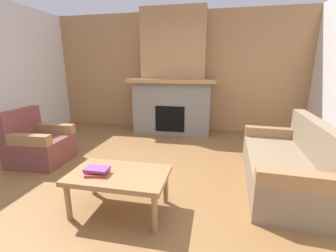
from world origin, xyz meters
TOP-DOWN VIEW (x-y plane):
  - ground at (0.00, 0.00)m, footprint 9.00×9.00m
  - wall_back_wood_panel at (0.00, 3.00)m, footprint 6.00×0.12m
  - fireplace at (0.00, 2.62)m, footprint 1.90×0.82m
  - couch at (1.88, 0.39)m, footprint 0.95×1.85m
  - armchair at (-1.75, 0.41)m, footprint 0.81×0.81m
  - coffee_table at (0.02, -0.53)m, footprint 1.00×0.60m
  - book_stack_near_edge at (-0.19, -0.59)m, footprint 0.26×0.24m

SIDE VIEW (x-z plane):
  - ground at x=0.00m, z-range 0.00..0.00m
  - couch at x=1.88m, z-range -0.14..0.71m
  - armchair at x=-1.75m, z-range -0.13..0.72m
  - coffee_table at x=0.02m, z-range 0.16..0.59m
  - book_stack_near_edge at x=-0.19m, z-range 0.43..0.50m
  - fireplace at x=0.00m, z-range -0.19..2.51m
  - wall_back_wood_panel at x=0.00m, z-range 0.00..2.70m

